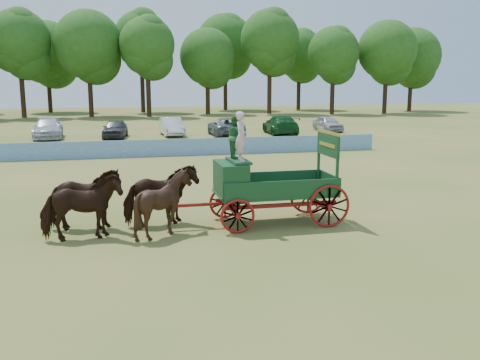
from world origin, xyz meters
The scene contains 9 objects.
ground centered at (0.00, 0.00, 0.00)m, with size 160.00×160.00×0.00m, color olive.
horse_lead_left centered at (-6.09, 0.80, 0.99)m, with size 1.06×2.34×1.97m, color black.
horse_lead_right centered at (-6.09, 1.90, 0.99)m, with size 1.06×2.34×1.97m, color black.
horse_wheel_left centered at (-3.69, 0.80, 0.99)m, with size 1.60×1.79×1.98m, color black.
horse_wheel_right centered at (-3.69, 1.90, 0.99)m, with size 1.06×2.34×1.97m, color black.
farm_dray centered at (-0.71, 1.36, 1.57)m, with size 5.99×2.00×3.70m.
sponsor_banner centered at (-1.00, 18.00, 0.53)m, with size 26.00×0.08×1.05m, color #1D60A0.
parked_cars centered at (-4.93, 30.02, 0.76)m, with size 42.02×7.18×1.63m.
treeline centered at (-5.05, 60.16, 9.18)m, with size 91.48×22.47×14.86m.
Camera 1 is at (-5.10, -15.06, 4.66)m, focal length 40.00 mm.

